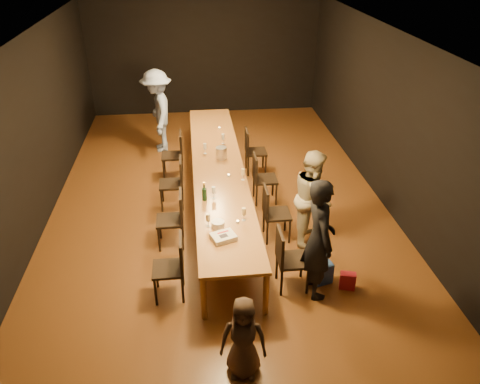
{
  "coord_description": "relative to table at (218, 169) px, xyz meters",
  "views": [
    {
      "loc": [
        -0.44,
        -7.42,
        4.43
      ],
      "look_at": [
        0.23,
        -1.39,
        1.0
      ],
      "focal_mm": 35.0,
      "sensor_mm": 36.0,
      "label": 1
    }
  ],
  "objects": [
    {
      "name": "ground",
      "position": [
        0.0,
        0.0,
        -0.7
      ],
      "size": [
        10.0,
        10.0,
        0.0
      ],
      "primitive_type": "plane",
      "color": "#462C11",
      "rests_on": "ground"
    },
    {
      "name": "room_shell",
      "position": [
        0.0,
        0.0,
        1.38
      ],
      "size": [
        6.04,
        10.04,
        3.02
      ],
      "color": "black",
      "rests_on": "ground"
    },
    {
      "name": "table",
      "position": [
        0.0,
        0.0,
        0.0
      ],
      "size": [
        0.9,
        6.0,
        0.75
      ],
      "color": "olive",
      "rests_on": "ground"
    },
    {
      "name": "chair_right_0",
      "position": [
        0.85,
        -2.4,
        -0.24
      ],
      "size": [
        0.42,
        0.42,
        0.93
      ],
      "primitive_type": null,
      "rotation": [
        0.0,
        0.0,
        -1.57
      ],
      "color": "black",
      "rests_on": "ground"
    },
    {
      "name": "chair_right_1",
      "position": [
        0.85,
        -1.2,
        -0.24
      ],
      "size": [
        0.42,
        0.42,
        0.93
      ],
      "primitive_type": null,
      "rotation": [
        0.0,
        0.0,
        -1.57
      ],
      "color": "black",
      "rests_on": "ground"
    },
    {
      "name": "chair_right_2",
      "position": [
        0.85,
        0.0,
        -0.24
      ],
      "size": [
        0.42,
        0.42,
        0.93
      ],
      "primitive_type": null,
      "rotation": [
        0.0,
        0.0,
        -1.57
      ],
      "color": "black",
      "rests_on": "ground"
    },
    {
      "name": "chair_right_3",
      "position": [
        0.85,
        1.2,
        -0.24
      ],
      "size": [
        0.42,
        0.42,
        0.93
      ],
      "primitive_type": null,
      "rotation": [
        0.0,
        0.0,
        -1.57
      ],
      "color": "black",
      "rests_on": "ground"
    },
    {
      "name": "chair_left_0",
      "position": [
        -0.85,
        -2.4,
        -0.24
      ],
      "size": [
        0.42,
        0.42,
        0.93
      ],
      "primitive_type": null,
      "rotation": [
        0.0,
        0.0,
        1.57
      ],
      "color": "black",
      "rests_on": "ground"
    },
    {
      "name": "chair_left_1",
      "position": [
        -0.85,
        -1.2,
        -0.24
      ],
      "size": [
        0.42,
        0.42,
        0.93
      ],
      "primitive_type": null,
      "rotation": [
        0.0,
        0.0,
        1.57
      ],
      "color": "black",
      "rests_on": "ground"
    },
    {
      "name": "chair_left_2",
      "position": [
        -0.85,
        0.0,
        -0.24
      ],
      "size": [
        0.42,
        0.42,
        0.93
      ],
      "primitive_type": null,
      "rotation": [
        0.0,
        0.0,
        1.57
      ],
      "color": "black",
      "rests_on": "ground"
    },
    {
      "name": "chair_left_3",
      "position": [
        -0.85,
        1.2,
        -0.24
      ],
      "size": [
        0.42,
        0.42,
        0.93
      ],
      "primitive_type": null,
      "rotation": [
        0.0,
        0.0,
        1.57
      ],
      "color": "black",
      "rests_on": "ground"
    },
    {
      "name": "woman_birthday",
      "position": [
        1.15,
        -2.53,
        0.17
      ],
      "size": [
        0.46,
        0.66,
        1.75
      ],
      "primitive_type": "imported",
      "rotation": [
        0.0,
        0.0,
        1.63
      ],
      "color": "black",
      "rests_on": "ground"
    },
    {
      "name": "woman_tan",
      "position": [
        1.39,
        -1.29,
        0.08
      ],
      "size": [
        0.74,
        0.87,
        1.56
      ],
      "primitive_type": "imported",
      "rotation": [
        0.0,
        0.0,
        1.35
      ],
      "color": "beige",
      "rests_on": "ground"
    },
    {
      "name": "man_blue",
      "position": [
        -1.15,
        2.57,
        0.21
      ],
      "size": [
        0.83,
        1.26,
        1.83
      ],
      "primitive_type": "imported",
      "rotation": [
        0.0,
        0.0,
        -1.44
      ],
      "color": "#879CD0",
      "rests_on": "ground"
    },
    {
      "name": "child",
      "position": [
        0.0,
        -3.79,
        -0.17
      ],
      "size": [
        0.57,
        0.42,
        1.06
      ],
      "primitive_type": "imported",
      "rotation": [
        0.0,
        0.0,
        -0.17
      ],
      "color": "#3F2E23",
      "rests_on": "ground"
    },
    {
      "name": "gift_bag_red",
      "position": [
        1.62,
        -2.54,
        -0.57
      ],
      "size": [
        0.24,
        0.18,
        0.26
      ],
      "primitive_type": "cube",
      "rotation": [
        0.0,
        0.0,
        -0.29
      ],
      "color": "#B41B2F",
      "rests_on": "ground"
    },
    {
      "name": "gift_bag_blue",
      "position": [
        1.31,
        -2.37,
        -0.54
      ],
      "size": [
        0.29,
        0.23,
        0.32
      ],
      "primitive_type": "cube",
      "rotation": [
        0.0,
        0.0,
        0.26
      ],
      "color": "#224696",
      "rests_on": "ground"
    },
    {
      "name": "birthday_cake",
      "position": [
        -0.09,
        -2.22,
        0.08
      ],
      "size": [
        0.38,
        0.34,
        0.08
      ],
      "rotation": [
        0.0,
        0.0,
        0.35
      ],
      "color": "white",
      "rests_on": "table"
    },
    {
      "name": "plate_stack",
      "position": [
        -0.14,
        -1.93,
        0.1
      ],
      "size": [
        0.21,
        0.21,
        0.1
      ],
      "primitive_type": "cylinder",
      "rotation": [
        0.0,
        0.0,
        0.18
      ],
      "color": "white",
      "rests_on": "table"
    },
    {
      "name": "champagne_bottle",
      "position": [
        -0.29,
        -1.14,
        0.2
      ],
      "size": [
        0.1,
        0.1,
        0.31
      ],
      "primitive_type": null,
      "rotation": [
        0.0,
        0.0,
        -0.43
      ],
      "color": "black",
      "rests_on": "table"
    },
    {
      "name": "ice_bucket",
      "position": [
        0.08,
        0.34,
        0.16
      ],
      "size": [
        0.24,
        0.24,
        0.22
      ],
      "primitive_type": "cylinder",
      "rotation": [
        0.0,
        0.0,
        -0.25
      ],
      "color": "#B8B9BD",
      "rests_on": "table"
    },
    {
      "name": "wineglass_0",
      "position": [
        -0.27,
        -1.89,
        0.15
      ],
      "size": [
        0.06,
        0.06,
        0.21
      ],
      "primitive_type": null,
      "color": "beige",
      "rests_on": "table"
    },
    {
      "name": "wineglass_1",
      "position": [
        0.24,
        -1.78,
        0.15
      ],
      "size": [
        0.06,
        0.06,
        0.21
      ],
      "primitive_type": null,
      "color": "beige",
      "rests_on": "table"
    },
    {
      "name": "wineglass_2",
      "position": [
        -0.15,
        -1.11,
        0.15
      ],
      "size": [
        0.06,
        0.06,
        0.21
      ],
      "primitive_type": null,
      "color": "silver",
      "rests_on": "table"
    },
    {
      "name": "wineglass_3",
      "position": [
        0.38,
        -0.54,
        0.15
      ],
      "size": [
        0.06,
        0.06,
        0.21
      ],
      "primitive_type": null,
      "color": "beige",
      "rests_on": "table"
    },
    {
      "name": "wineglass_4",
      "position": [
        -0.2,
        0.57,
        0.15
      ],
      "size": [
        0.06,
        0.06,
        0.21
      ],
      "primitive_type": null,
      "color": "silver",
      "rests_on": "table"
    },
    {
      "name": "wineglass_5",
      "position": [
        0.17,
        1.0,
        0.15
      ],
      "size": [
        0.06,
        0.06,
        0.21
      ],
      "primitive_type": null,
      "color": "silver",
      "rests_on": "table"
    },
    {
      "name": "tealight_near",
      "position": [
        0.15,
        -1.84,
        0.06
      ],
      "size": [
        0.05,
        0.05,
        0.03
      ],
      "primitive_type": "cylinder",
      "color": "#B2B7B2",
      "rests_on": "table"
    },
    {
      "name": "tealight_mid",
      "position": [
        0.15,
        -0.38,
        0.06
      ],
      "size": [
        0.05,
        0.05,
        0.03
      ],
      "primitive_type": "cylinder",
      "color": "#B2B7B2",
      "rests_on": "table"
    },
    {
      "name": "tealight_far",
      "position": [
        0.15,
        1.79,
        0.06
      ],
      "size": [
        0.05,
        0.05,
        0.03
      ],
      "primitive_type": "cylinder",
      "color": "#B2B7B2",
      "rests_on": "table"
    }
  ]
}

